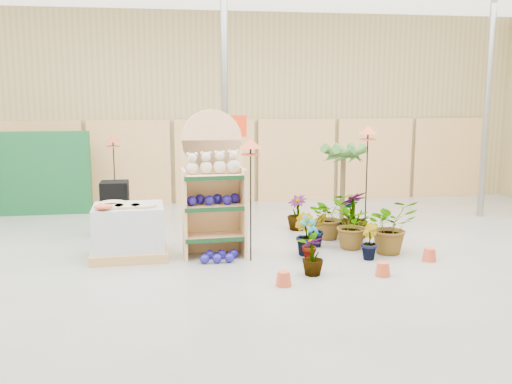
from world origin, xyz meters
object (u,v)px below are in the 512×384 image
pallet_stack (129,231)px  bird_table_front (251,148)px  display_shelf (213,189)px  potted_plant_2 (352,225)px

pallet_stack → bird_table_front: bearing=-17.2°
display_shelf → bird_table_front: display_shelf is taller
pallet_stack → bird_table_front: (1.90, -0.51, 1.36)m
display_shelf → bird_table_front: size_ratio=1.23×
bird_table_front → potted_plant_2: 2.29m
display_shelf → potted_plant_2: 2.43m
potted_plant_2 → bird_table_front: bearing=-166.7°
bird_table_front → pallet_stack: bearing=164.9°
display_shelf → pallet_stack: bearing=178.6°
display_shelf → pallet_stack: display_shelf is taller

